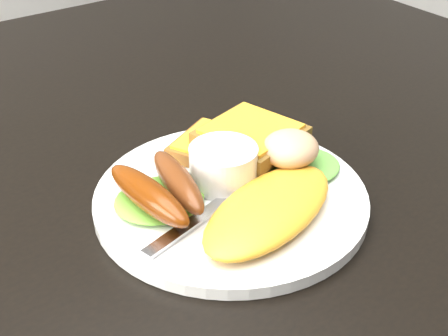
# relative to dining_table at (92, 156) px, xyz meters

# --- Properties ---
(dining_table) EXTENTS (1.20, 0.80, 0.04)m
(dining_table) POSITION_rel_dining_table_xyz_m (0.00, 0.00, 0.00)
(dining_table) COLOR black
(dining_table) RESTS_ON ground
(plate) EXTENTS (0.24, 0.24, 0.01)m
(plate) POSITION_rel_dining_table_xyz_m (0.05, -0.17, 0.03)
(plate) COLOR white
(plate) RESTS_ON dining_table
(lettuce_left) EXTENTS (0.09, 0.08, 0.01)m
(lettuce_left) POSITION_rel_dining_table_xyz_m (-0.01, -0.15, 0.04)
(lettuce_left) COLOR green
(lettuce_left) RESTS_ON plate
(lettuce_right) EXTENTS (0.08, 0.08, 0.01)m
(lettuce_right) POSITION_rel_dining_table_xyz_m (0.12, -0.18, 0.04)
(lettuce_right) COLOR green
(lettuce_right) RESTS_ON plate
(omelette) EXTENTS (0.17, 0.11, 0.02)m
(omelette) POSITION_rel_dining_table_xyz_m (0.05, -0.22, 0.04)
(omelette) COLOR orange
(omelette) RESTS_ON plate
(sausage_a) EXTENTS (0.03, 0.11, 0.03)m
(sausage_a) POSITION_rel_dining_table_xyz_m (-0.02, -0.16, 0.05)
(sausage_a) COLOR #703306
(sausage_a) RESTS_ON lettuce_left
(sausage_b) EXTENTS (0.04, 0.10, 0.02)m
(sausage_b) POSITION_rel_dining_table_xyz_m (0.01, -0.16, 0.05)
(sausage_b) COLOR brown
(sausage_b) RESTS_ON lettuce_left
(ramekin) EXTENTS (0.07, 0.07, 0.03)m
(ramekin) POSITION_rel_dining_table_xyz_m (0.05, -0.16, 0.05)
(ramekin) COLOR white
(ramekin) RESTS_ON plate
(toast_a) EXTENTS (0.09, 0.09, 0.01)m
(toast_a) POSITION_rel_dining_table_xyz_m (0.08, -0.11, 0.04)
(toast_a) COLOR brown
(toast_a) RESTS_ON plate
(toast_b) EXTENTS (0.10, 0.10, 0.01)m
(toast_b) POSITION_rel_dining_table_xyz_m (0.10, -0.13, 0.05)
(toast_b) COLOR olive
(toast_b) RESTS_ON toast_a
(potato_salad) EXTENTS (0.07, 0.07, 0.03)m
(potato_salad) POSITION_rel_dining_table_xyz_m (0.11, -0.18, 0.06)
(potato_salad) COLOR beige
(potato_salad) RESTS_ON lettuce_right
(fork) EXTENTS (0.14, 0.05, 0.00)m
(fork) POSITION_rel_dining_table_xyz_m (0.02, -0.19, 0.03)
(fork) COLOR #ADAFB7
(fork) RESTS_ON plate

